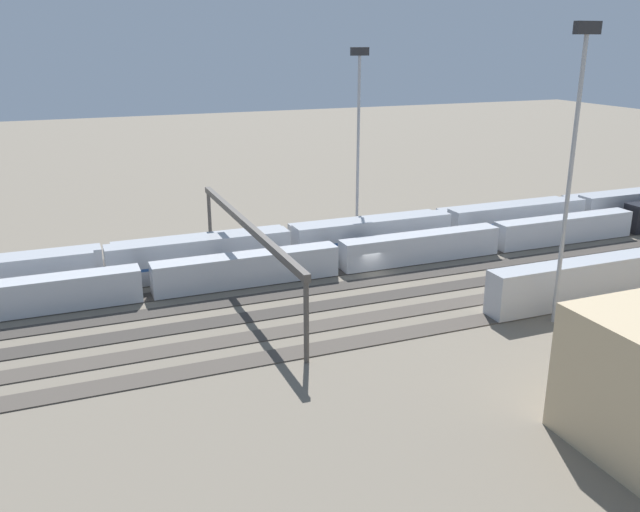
% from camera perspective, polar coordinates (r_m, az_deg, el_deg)
% --- Properties ---
extents(ground_plane, '(400.00, 400.00, 0.00)m').
position_cam_1_polar(ground_plane, '(85.94, 4.71, -1.57)').
color(ground_plane, '#756B5B').
extents(track_bed_0, '(140.00, 2.80, 0.12)m').
position_cam_1_polar(track_bed_0, '(101.08, 0.31, 1.55)').
color(track_bed_0, '#3D3833').
rests_on(track_bed_0, ground_plane).
extents(track_bed_1, '(140.00, 2.80, 0.12)m').
position_cam_1_polar(track_bed_1, '(96.67, 1.42, 0.77)').
color(track_bed_1, '#3D3833').
rests_on(track_bed_1, ground_plane).
extents(track_bed_2, '(140.00, 2.80, 0.12)m').
position_cam_1_polar(track_bed_2, '(92.32, 2.64, -0.09)').
color(track_bed_2, '#4C443D').
rests_on(track_bed_2, ground_plane).
extents(track_bed_3, '(140.00, 2.80, 0.12)m').
position_cam_1_polar(track_bed_3, '(88.03, 3.99, -1.03)').
color(track_bed_3, '#3D3833').
rests_on(track_bed_3, ground_plane).
extents(track_bed_4, '(140.00, 2.80, 0.12)m').
position_cam_1_polar(track_bed_4, '(83.83, 5.46, -2.06)').
color(track_bed_4, '#3D3833').
rests_on(track_bed_4, ground_plane).
extents(track_bed_5, '(140.00, 2.80, 0.12)m').
position_cam_1_polar(track_bed_5, '(79.71, 7.10, -3.20)').
color(track_bed_5, '#3D3833').
rests_on(track_bed_5, ground_plane).
extents(track_bed_6, '(140.00, 2.80, 0.12)m').
position_cam_1_polar(track_bed_6, '(75.71, 8.91, -4.46)').
color(track_bed_6, '#4C443D').
rests_on(track_bed_6, ground_plane).
extents(track_bed_7, '(140.00, 2.80, 0.12)m').
position_cam_1_polar(track_bed_7, '(71.82, 10.93, -5.85)').
color(track_bed_7, '#4C443D').
rests_on(track_bed_7, ground_plane).
extents(train_on_track_3, '(114.80, 3.00, 4.40)m').
position_cam_1_polar(train_on_track_3, '(90.37, 7.80, 0.70)').
color(train_on_track_3, black).
rests_on(train_on_track_3, ground_plane).
extents(train_on_track_1, '(119.80, 3.00, 3.80)m').
position_cam_1_polar(train_on_track_1, '(97.94, 3.89, 2.16)').
color(train_on_track_1, '#B7BABF').
rests_on(train_on_track_1, ground_plane).
extents(train_on_track_2, '(119.80, 3.06, 5.00)m').
position_cam_1_polar(train_on_track_2, '(92.97, 4.58, 1.65)').
color(train_on_track_2, '#B7BABF').
rests_on(train_on_track_2, ground_plane).
extents(light_mast_0, '(2.80, 0.70, 27.57)m').
position_cam_1_polar(light_mast_0, '(104.08, 3.31, 11.82)').
color(light_mast_0, '#9EA0A5').
rests_on(light_mast_0, ground_plane).
extents(light_mast_1, '(2.80, 0.70, 30.33)m').
position_cam_1_polar(light_mast_1, '(70.87, 20.84, 9.00)').
color(light_mast_1, '#9EA0A5').
rests_on(light_mast_1, ground_plane).
extents(signal_gantry, '(0.70, 40.00, 8.80)m').
position_cam_1_polar(signal_gantry, '(77.82, -6.31, 2.26)').
color(signal_gantry, '#4C4742').
rests_on(signal_gantry, ground_plane).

